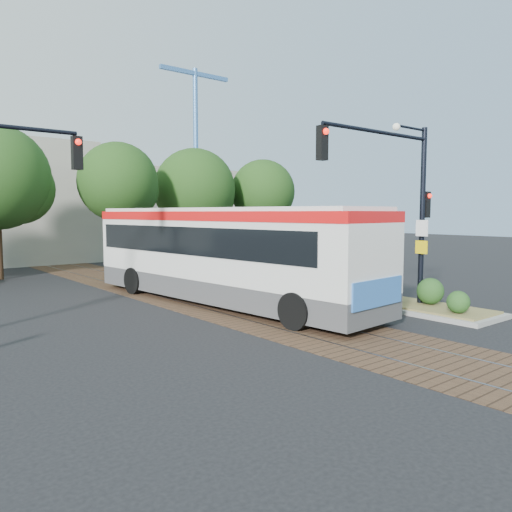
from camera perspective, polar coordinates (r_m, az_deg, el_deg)
name	(u,v)px	position (r m, az deg, el deg)	size (l,w,h in m)	color
ground	(298,325)	(15.01, 4.83, -7.91)	(120.00, 120.00, 0.00)	black
trackbed	(221,306)	(18.04, -4.06, -5.69)	(3.60, 40.00, 0.02)	#503624
tree_row	(110,185)	(29.28, -16.35, 7.74)	(26.40, 5.60, 7.67)	#382314
warehouses	(19,206)	(40.44, -25.43, 5.18)	(40.00, 13.00, 8.00)	#ADA899
crane	(196,139)	(53.22, -6.90, 13.10)	(8.00, 0.50, 18.00)	#3F72B2
city_bus	(222,250)	(18.39, -3.91, 0.66)	(3.90, 13.34, 3.52)	#454547
traffic_island	(418,301)	(18.06, 17.99, -4.86)	(2.20, 5.20, 1.13)	gray
signal_pole_main	(402,188)	(17.08, 16.32, 7.52)	(5.49, 0.46, 6.00)	black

